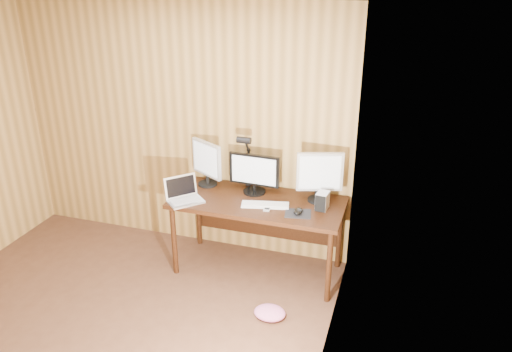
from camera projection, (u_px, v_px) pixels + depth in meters
The scene contains 14 objects.
room_shell at pixel (48, 218), 3.25m from camera, with size 4.00×4.00×4.00m.
desk at pixel (260, 209), 4.73m from camera, with size 1.60×0.70×0.75m.
monitor_center at pixel (254, 173), 4.71m from camera, with size 0.49×0.22×0.39m.
monitor_left at pixel (207, 162), 4.86m from camera, with size 0.37×0.23×0.45m.
monitor_right at pixel (320, 175), 4.52m from camera, with size 0.41×0.20×0.47m.
laptop at pixel (183, 195), 4.61m from camera, with size 0.39×0.39×0.22m.
keyboard at pixel (265, 205), 4.52m from camera, with size 0.45×0.22×0.02m.
mousepad at pixel (298, 214), 4.38m from camera, with size 0.23×0.19×0.00m, color black.
mouse at pixel (298, 211), 4.37m from camera, with size 0.07×0.12×0.04m, color black.
hard_drive at pixel (322, 201), 4.44m from camera, with size 0.11×0.15×0.16m.
phone at pixel (267, 208), 4.46m from camera, with size 0.06×0.11×0.02m.
speaker at pixel (317, 195), 4.61m from camera, with size 0.05×0.05×0.11m, color black.
desk_lamp at pixel (246, 154), 4.74m from camera, with size 0.13×0.19×0.58m.
fabric_pile at pixel (270, 313), 4.24m from camera, with size 0.27×0.22×0.09m, color #D7689A, non-canonical shape.
Camera 1 is at (2.17, -2.34, 2.79)m, focal length 35.00 mm.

